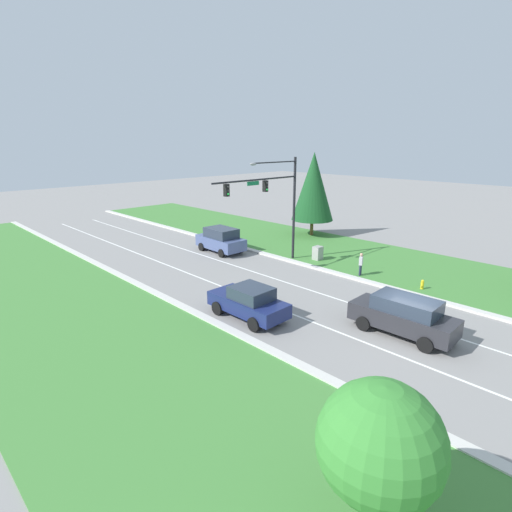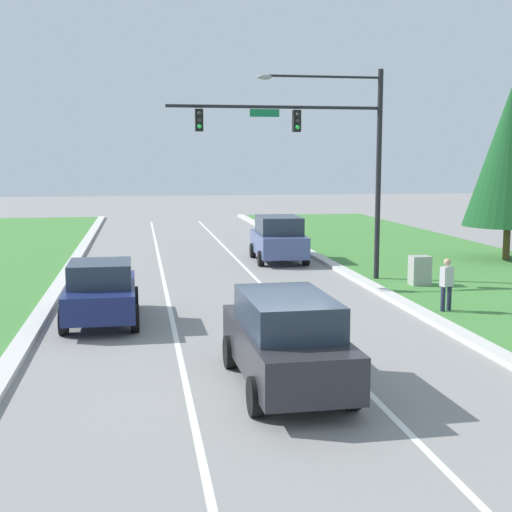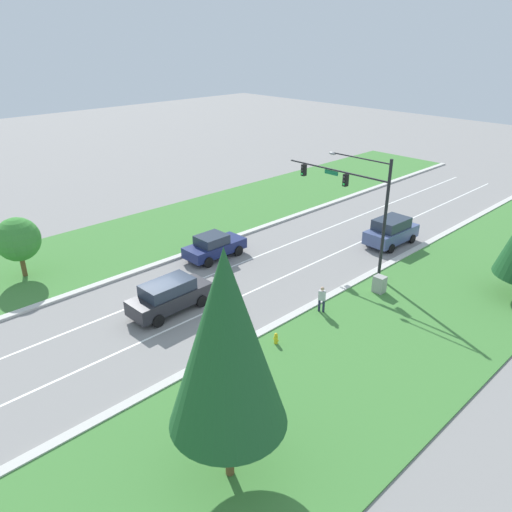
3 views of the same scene
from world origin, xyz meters
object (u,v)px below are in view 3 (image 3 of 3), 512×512
at_px(fire_hydrant, 276,339).
at_px(conifer_far_right_tree, 226,341).
at_px(slate_blue_suv, 391,231).
at_px(oak_near_left_tree, 18,239).
at_px(navy_sedan, 214,246).
at_px(utility_cabinet, 379,285).
at_px(pedestrian, 322,299).
at_px(traffic_signal_mast, 356,194).
at_px(charcoal_suv, 170,295).

height_order(fire_hydrant, conifer_far_right_tree, conifer_far_right_tree).
xyz_separation_m(slate_blue_suv, oak_near_left_tree, (-13.84, -22.41, 1.61)).
height_order(navy_sedan, utility_cabinet, navy_sedan).
xyz_separation_m(navy_sedan, conifer_far_right_tree, (15.38, -11.98, 4.96)).
relative_size(pedestrian, oak_near_left_tree, 0.41).
bearing_deg(navy_sedan, traffic_signal_mast, 35.01).
bearing_deg(pedestrian, oak_near_left_tree, 11.13).
bearing_deg(slate_blue_suv, fire_hydrant, -76.63).
relative_size(navy_sedan, charcoal_suv, 0.91).
relative_size(fire_hydrant, conifer_far_right_tree, 0.08).
xyz_separation_m(slate_blue_suv, utility_cabinet, (3.85, -7.36, -0.49)).
bearing_deg(oak_near_left_tree, conifer_far_right_tree, -2.43).
bearing_deg(charcoal_suv, oak_near_left_tree, -158.58).
distance_m(navy_sedan, charcoal_suv, 7.79).
xyz_separation_m(oak_near_left_tree, conifer_far_right_tree, (21.80, -0.92, 3.19)).
bearing_deg(slate_blue_suv, oak_near_left_tree, -119.92).
height_order(charcoal_suv, utility_cabinet, charcoal_suv).
bearing_deg(utility_cabinet, conifer_far_right_tree, -75.58).
distance_m(navy_sedan, conifer_far_right_tree, 20.12).
distance_m(navy_sedan, pedestrian, 10.31).
distance_m(traffic_signal_mast, pedestrian, 7.91).
height_order(pedestrian, conifer_far_right_tree, conifer_far_right_tree).
bearing_deg(slate_blue_suv, utility_cabinet, -60.63).
xyz_separation_m(pedestrian, fire_hydrant, (0.42, -4.23, -0.59)).
distance_m(charcoal_suv, fire_hydrant, 7.00).
xyz_separation_m(traffic_signal_mast, conifer_far_right_tree, (7.52, -17.60, 0.52)).
distance_m(navy_sedan, oak_near_left_tree, 12.91).
xyz_separation_m(traffic_signal_mast, fire_hydrant, (2.86, -10.34, -5.01)).
relative_size(pedestrian, conifer_far_right_tree, 0.18).
height_order(slate_blue_suv, utility_cabinet, slate_blue_suv).
bearing_deg(pedestrian, navy_sedan, -23.87).
bearing_deg(utility_cabinet, oak_near_left_tree, -139.62).
relative_size(traffic_signal_mast, fire_hydrant, 11.62).
height_order(navy_sedan, fire_hydrant, navy_sedan).
distance_m(utility_cabinet, pedestrian, 4.59).
bearing_deg(slate_blue_suv, conifer_far_right_tree, -69.40).
bearing_deg(fire_hydrant, utility_cabinet, 86.36).
bearing_deg(fire_hydrant, charcoal_suv, -163.75).
height_order(charcoal_suv, pedestrian, charcoal_suv).
bearing_deg(conifer_far_right_tree, slate_blue_suv, 108.82).
bearing_deg(navy_sedan, oak_near_left_tree, -120.69).
xyz_separation_m(utility_cabinet, conifer_far_right_tree, (4.11, -15.97, 5.29)).
bearing_deg(pedestrian, slate_blue_suv, -97.56).
relative_size(oak_near_left_tree, conifer_far_right_tree, 0.45).
xyz_separation_m(utility_cabinet, fire_hydrant, (-0.55, -8.70, -0.23)).
bearing_deg(utility_cabinet, traffic_signal_mast, 154.41).
distance_m(slate_blue_suv, oak_near_left_tree, 26.39).
height_order(navy_sedan, conifer_far_right_tree, conifer_far_right_tree).
bearing_deg(navy_sedan, charcoal_suv, -59.39).
relative_size(charcoal_suv, conifer_far_right_tree, 0.55).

